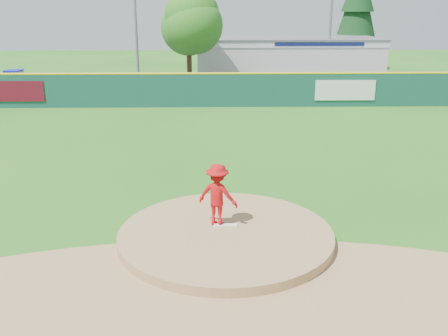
{
  "coord_description": "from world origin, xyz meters",
  "views": [
    {
      "loc": [
        -0.3,
        -11.65,
        5.7
      ],
      "look_at": [
        0.0,
        2.0,
        1.3
      ],
      "focal_mm": 40.0,
      "sensor_mm": 36.0,
      "label": 1
    }
  ],
  "objects_px": {
    "van": "(306,84)",
    "playground_slide": "(14,82)",
    "pool_building_grp": "(286,57)",
    "pitcher": "(218,195)",
    "deciduous_tree": "(189,25)",
    "conifer_tree": "(357,9)",
    "light_pole_left": "(135,3)",
    "light_pole_right": "(331,10)"
  },
  "relations": [
    {
      "from": "van",
      "to": "playground_slide",
      "type": "xyz_separation_m",
      "value": [
        -19.98,
        1.32,
        0.03
      ]
    },
    {
      "from": "playground_slide",
      "to": "pool_building_grp",
      "type": "bearing_deg",
      "value": 23.8
    },
    {
      "from": "pitcher",
      "to": "deciduous_tree",
      "type": "height_order",
      "value": "deciduous_tree"
    },
    {
      "from": "deciduous_tree",
      "to": "conifer_tree",
      "type": "bearing_deg",
      "value": 36.25
    },
    {
      "from": "deciduous_tree",
      "to": "conifer_tree",
      "type": "height_order",
      "value": "conifer_tree"
    },
    {
      "from": "conifer_tree",
      "to": "light_pole_left",
      "type": "xyz_separation_m",
      "value": [
        -19.0,
        -9.0,
        0.51
      ]
    },
    {
      "from": "pool_building_grp",
      "to": "light_pole_right",
      "type": "bearing_deg",
      "value": -44.95
    },
    {
      "from": "pool_building_grp",
      "to": "deciduous_tree",
      "type": "relative_size",
      "value": 2.07
    },
    {
      "from": "light_pole_right",
      "to": "van",
      "type": "bearing_deg",
      "value": -112.91
    },
    {
      "from": "van",
      "to": "pool_building_grp",
      "type": "distance_m",
      "value": 10.18
    },
    {
      "from": "deciduous_tree",
      "to": "playground_slide",
      "type": "bearing_deg",
      "value": -171.35
    },
    {
      "from": "conifer_tree",
      "to": "van",
      "type": "bearing_deg",
      "value": -116.39
    },
    {
      "from": "pitcher",
      "to": "light_pole_right",
      "type": "distance_m",
      "value": 30.34
    },
    {
      "from": "van",
      "to": "light_pole_left",
      "type": "xyz_separation_m",
      "value": [
        -11.98,
        5.15,
        5.25
      ]
    },
    {
      "from": "pitcher",
      "to": "deciduous_tree",
      "type": "xyz_separation_m",
      "value": [
        -1.8,
        24.57,
        3.48
      ]
    },
    {
      "from": "pool_building_grp",
      "to": "light_pole_left",
      "type": "height_order",
      "value": "light_pole_left"
    },
    {
      "from": "conifer_tree",
      "to": "light_pole_left",
      "type": "height_order",
      "value": "light_pole_left"
    },
    {
      "from": "light_pole_right",
      "to": "conifer_tree",
      "type": "bearing_deg",
      "value": 60.26
    },
    {
      "from": "van",
      "to": "playground_slide",
      "type": "relative_size",
      "value": 1.89
    },
    {
      "from": "conifer_tree",
      "to": "deciduous_tree",
      "type": "bearing_deg",
      "value": -143.75
    },
    {
      "from": "deciduous_tree",
      "to": "van",
      "type": "bearing_deg",
      "value": -21.52
    },
    {
      "from": "pitcher",
      "to": "deciduous_tree",
      "type": "relative_size",
      "value": 0.22
    },
    {
      "from": "pitcher",
      "to": "light_pole_left",
      "type": "distance_m",
      "value": 27.64
    },
    {
      "from": "van",
      "to": "pool_building_grp",
      "type": "relative_size",
      "value": 0.37
    },
    {
      "from": "playground_slide",
      "to": "light_pole_right",
      "type": "bearing_deg",
      "value": 14.21
    },
    {
      "from": "van",
      "to": "deciduous_tree",
      "type": "xyz_separation_m",
      "value": [
        -7.98,
        3.15,
        3.75
      ]
    },
    {
      "from": "light_pole_right",
      "to": "deciduous_tree",
      "type": "bearing_deg",
      "value": -160.02
    },
    {
      "from": "conifer_tree",
      "to": "pitcher",
      "type": "bearing_deg",
      "value": -110.36
    },
    {
      "from": "playground_slide",
      "to": "light_pole_right",
      "type": "distance_m",
      "value": 24.19
    },
    {
      "from": "pitcher",
      "to": "van",
      "type": "bearing_deg",
      "value": -83.12
    },
    {
      "from": "pitcher",
      "to": "playground_slide",
      "type": "relative_size",
      "value": 0.56
    },
    {
      "from": "pitcher",
      "to": "light_pole_right",
      "type": "height_order",
      "value": "light_pole_right"
    },
    {
      "from": "pitcher",
      "to": "light_pole_right",
      "type": "relative_size",
      "value": 0.17
    },
    {
      "from": "pitcher",
      "to": "playground_slide",
      "type": "height_order",
      "value": "pitcher"
    },
    {
      "from": "deciduous_tree",
      "to": "conifer_tree",
      "type": "xyz_separation_m",
      "value": [
        15.0,
        11.0,
        0.99
      ]
    },
    {
      "from": "van",
      "to": "light_pole_right",
      "type": "xyz_separation_m",
      "value": [
        3.02,
        7.15,
        4.74
      ]
    },
    {
      "from": "pool_building_grp",
      "to": "conifer_tree",
      "type": "height_order",
      "value": "conifer_tree"
    },
    {
      "from": "pitcher",
      "to": "van",
      "type": "distance_m",
      "value": 22.3
    },
    {
      "from": "deciduous_tree",
      "to": "light_pole_right",
      "type": "distance_m",
      "value": 11.75
    },
    {
      "from": "deciduous_tree",
      "to": "conifer_tree",
      "type": "distance_m",
      "value": 18.63
    },
    {
      "from": "van",
      "to": "deciduous_tree",
      "type": "bearing_deg",
      "value": 73.82
    },
    {
      "from": "light_pole_left",
      "to": "van",
      "type": "bearing_deg",
      "value": -23.25
    }
  ]
}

